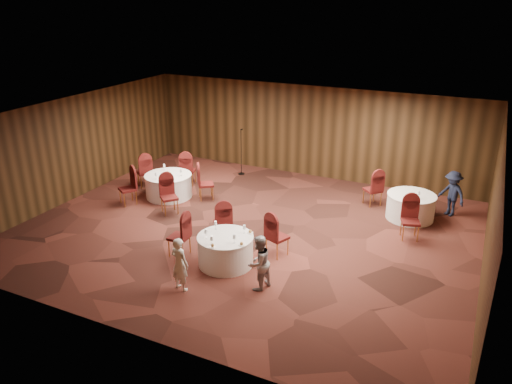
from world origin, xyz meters
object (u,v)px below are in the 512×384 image
at_px(table_main, 226,250).
at_px(woman_a, 180,264).
at_px(table_left, 169,186).
at_px(mic_stand, 241,161).
at_px(woman_b, 259,263).
at_px(table_right, 411,206).
at_px(man_c, 452,194).

xyz_separation_m(table_main, woman_a, (-0.36, -1.40, 0.26)).
height_order(table_left, mic_stand, mic_stand).
xyz_separation_m(table_main, table_left, (-3.72, 2.99, 0.00)).
xyz_separation_m(table_main, woman_b, (1.17, -0.61, 0.26)).
bearing_deg(table_main, mic_stand, 113.68).
relative_size(table_main, table_right, 0.98).
distance_m(table_left, table_right, 7.47).
height_order(woman_b, man_c, man_c).
bearing_deg(woman_b, woman_a, -46.18).
relative_size(mic_stand, woman_a, 1.33).
bearing_deg(table_right, table_left, -167.43).
height_order(table_left, woman_a, woman_a).
distance_m(table_main, woman_a, 1.47).
height_order(table_left, man_c, man_c).
xyz_separation_m(table_left, woman_a, (3.35, -4.39, 0.26)).
xyz_separation_m(table_left, woman_b, (4.89, -3.60, 0.26)).
xyz_separation_m(mic_stand, woman_a, (2.22, -7.29, 0.14)).
relative_size(table_main, woman_a, 1.07).
relative_size(table_right, man_c, 1.02).
height_order(woman_a, man_c, man_c).
bearing_deg(woman_b, mic_stand, -133.27).
xyz_separation_m(table_left, mic_stand, (1.13, 2.90, 0.12)).
relative_size(mic_stand, man_c, 1.23).
bearing_deg(table_left, woman_b, -36.38).
distance_m(table_main, man_c, 7.06).
bearing_deg(mic_stand, table_left, -111.36).
distance_m(table_main, table_right, 5.84).
bearing_deg(woman_a, man_c, -114.42).
xyz_separation_m(woman_a, man_c, (4.95, 6.75, 0.05)).
relative_size(woman_b, man_c, 0.94).
bearing_deg(table_main, man_c, 49.41).
distance_m(woman_a, woman_b, 1.73).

